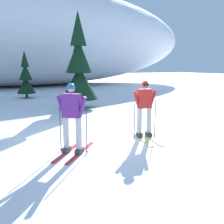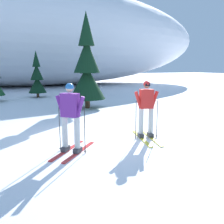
{
  "view_description": "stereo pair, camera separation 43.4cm",
  "coord_description": "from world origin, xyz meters",
  "px_view_note": "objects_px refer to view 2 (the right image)",
  "views": [
    {
      "loc": [
        -2.88,
        -6.81,
        2.23
      ],
      "look_at": [
        0.36,
        -0.77,
        0.95
      ],
      "focal_mm": 39.85,
      "sensor_mm": 36.0,
      "label": 1
    },
    {
      "loc": [
        -2.49,
        -7.0,
        2.23
      ],
      "look_at": [
        0.36,
        -0.77,
        0.95
      ],
      "focal_mm": 39.85,
      "sensor_mm": 36.0,
      "label": 2
    }
  ],
  "objects_px": {
    "skier_red_jacket": "(146,109)",
    "pine_tree_far_right": "(88,71)",
    "pine_tree_center": "(37,78)",
    "skier_purple_jacket": "(71,116)",
    "pine_tree_center_right": "(87,69)"
  },
  "relations": [
    {
      "from": "pine_tree_center_right",
      "to": "skier_red_jacket",
      "type": "bearing_deg",
      "value": -91.73
    },
    {
      "from": "skier_red_jacket",
      "to": "pine_tree_center_right",
      "type": "bearing_deg",
      "value": 88.27
    },
    {
      "from": "pine_tree_center_right",
      "to": "skier_purple_jacket",
      "type": "bearing_deg",
      "value": -112.46
    },
    {
      "from": "skier_purple_jacket",
      "to": "pine_tree_center_right",
      "type": "height_order",
      "value": "pine_tree_center_right"
    },
    {
      "from": "pine_tree_far_right",
      "to": "skier_red_jacket",
      "type": "bearing_deg",
      "value": -100.68
    },
    {
      "from": "pine_tree_center",
      "to": "pine_tree_far_right",
      "type": "relative_size",
      "value": 0.74
    },
    {
      "from": "skier_red_jacket",
      "to": "pine_tree_far_right",
      "type": "bearing_deg",
      "value": 79.32
    },
    {
      "from": "pine_tree_center",
      "to": "pine_tree_center_right",
      "type": "bearing_deg",
      "value": -73.6
    },
    {
      "from": "skier_red_jacket",
      "to": "pine_tree_center_right",
      "type": "distance_m",
      "value": 6.21
    },
    {
      "from": "pine_tree_center_right",
      "to": "pine_tree_center",
      "type": "bearing_deg",
      "value": 106.4
    },
    {
      "from": "skier_red_jacket",
      "to": "pine_tree_center",
      "type": "xyz_separation_m",
      "value": [
        -1.54,
        11.97,
        0.44
      ]
    },
    {
      "from": "pine_tree_center_right",
      "to": "pine_tree_far_right",
      "type": "distance_m",
      "value": 6.07
    },
    {
      "from": "skier_purple_jacket",
      "to": "pine_tree_center",
      "type": "distance_m",
      "value": 12.37
    },
    {
      "from": "skier_red_jacket",
      "to": "pine_tree_far_right",
      "type": "relative_size",
      "value": 0.42
    },
    {
      "from": "skier_red_jacket",
      "to": "pine_tree_center",
      "type": "bearing_deg",
      "value": 97.35
    }
  ]
}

